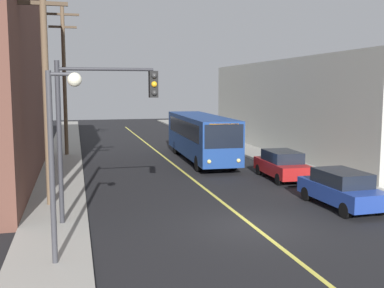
# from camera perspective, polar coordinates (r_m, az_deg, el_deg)

# --- Properties ---
(ground_plane) EXTENTS (120.00, 120.00, 0.00)m
(ground_plane) POSITION_cam_1_polar(r_m,az_deg,el_deg) (17.68, 7.64, -10.10)
(ground_plane) COLOR black
(sidewalk_left) EXTENTS (2.50, 90.00, 0.15)m
(sidewalk_left) POSITION_cam_1_polar(r_m,az_deg,el_deg) (26.18, -15.96, -4.51)
(sidewalk_left) COLOR gray
(sidewalk_left) RESTS_ON ground
(sidewalk_right) EXTENTS (2.50, 90.00, 0.15)m
(sidewalk_right) POSITION_cam_1_polar(r_m,az_deg,el_deg) (29.49, 13.51, -3.15)
(sidewalk_right) COLOR gray
(sidewalk_right) RESTS_ON ground
(lane_stripe_center) EXTENTS (0.16, 60.00, 0.01)m
(lane_stripe_center) POSITION_cam_1_polar(r_m,az_deg,el_deg) (31.74, -2.49, -2.38)
(lane_stripe_center) COLOR #D8CC4C
(lane_stripe_center) RESTS_ON ground
(building_right_warehouse) EXTENTS (12.00, 27.17, 7.25)m
(building_right_warehouse) POSITION_cam_1_polar(r_m,az_deg,el_deg) (39.50, 17.69, 4.43)
(building_right_warehouse) COLOR #B2B2A8
(building_right_warehouse) RESTS_ON ground
(city_bus) EXTENTS (2.96, 12.22, 3.20)m
(city_bus) POSITION_cam_1_polar(r_m,az_deg,el_deg) (32.64, 1.04, 1.10)
(city_bus) COLOR navy
(city_bus) RESTS_ON ground
(parked_car_blue) EXTENTS (1.95, 4.46, 1.62)m
(parked_car_blue) POSITION_cam_1_polar(r_m,az_deg,el_deg) (21.01, 17.99, -5.26)
(parked_car_blue) COLOR navy
(parked_car_blue) RESTS_ON ground
(parked_car_red) EXTENTS (1.96, 4.46, 1.62)m
(parked_car_red) POSITION_cam_1_polar(r_m,az_deg,el_deg) (26.58, 11.07, -2.51)
(parked_car_red) COLOR maroon
(parked_car_red) RESTS_ON ground
(utility_pole_near) EXTENTS (2.40, 0.28, 9.98)m
(utility_pole_near) POSITION_cam_1_polar(r_m,az_deg,el_deg) (20.47, -17.66, 7.96)
(utility_pole_near) COLOR brown
(utility_pole_near) RESTS_ON sidewalk_left
(utility_pole_mid) EXTENTS (2.40, 0.28, 10.92)m
(utility_pole_mid) POSITION_cam_1_polar(r_m,az_deg,el_deg) (35.73, -15.52, 8.28)
(utility_pole_mid) COLOR brown
(utility_pole_mid) RESTS_ON sidewalk_left
(traffic_signal_left_corner) EXTENTS (3.75, 0.48, 6.00)m
(traffic_signal_left_corner) POSITION_cam_1_polar(r_m,az_deg,el_deg) (17.47, -11.13, 4.00)
(traffic_signal_left_corner) COLOR #2D2D33
(traffic_signal_left_corner) RESTS_ON sidewalk_left
(street_lamp_left) EXTENTS (0.98, 0.40, 5.50)m
(street_lamp_left) POSITION_cam_1_polar(r_m,az_deg,el_deg) (13.47, -16.14, 0.59)
(street_lamp_left) COLOR #38383D
(street_lamp_left) RESTS_ON sidewalk_left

